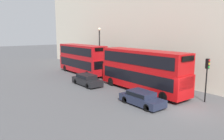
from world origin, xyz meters
TOP-DOWN VIEW (x-y plane):
  - ground_plane at (0.00, 0.00)m, footprint 200.00×200.00m
  - bus_leading at (1.60, 6.36)m, footprint 2.59×11.13m
  - bus_second_in_queue at (1.60, 19.36)m, footprint 2.59×10.31m
  - car_dark_sedan at (-1.80, 2.99)m, footprint 1.75×4.23m
  - car_hatchback at (-1.80, 12.28)m, footprint 1.76×4.48m
  - traffic_light at (3.49, 0.05)m, footprint 0.30×0.36m
  - street_lamp at (3.41, 17.14)m, footprint 0.44×0.44m
  - pedestrian at (4.11, 21.02)m, footprint 0.36×0.36m

SIDE VIEW (x-z plane):
  - ground_plane at x=0.00m, z-range 0.00..0.00m
  - car_dark_sedan at x=-1.80m, z-range 0.04..1.32m
  - car_hatchback at x=-1.80m, z-range 0.04..1.39m
  - pedestrian at x=4.11m, z-range -0.06..1.51m
  - bus_second_in_queue at x=1.60m, z-range 0.23..4.68m
  - bus_leading at x=1.60m, z-range 0.23..4.72m
  - traffic_light at x=3.49m, z-range 0.88..4.91m
  - street_lamp at x=3.41m, z-range 0.78..7.82m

